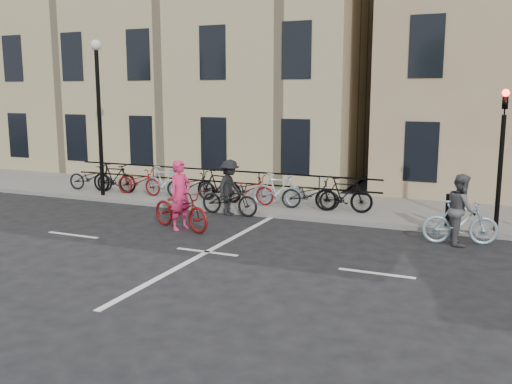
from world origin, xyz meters
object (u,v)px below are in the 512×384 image
at_px(cyclist_grey, 461,216).
at_px(cyclist_dark, 230,193).
at_px(traffic_light, 502,142).
at_px(lamp_post, 98,98).
at_px(cyclist_pink, 181,206).

bearing_deg(cyclist_grey, cyclist_dark, 69.18).
height_order(traffic_light, lamp_post, lamp_post).
bearing_deg(cyclist_grey, lamp_post, 69.60).
xyz_separation_m(cyclist_pink, cyclist_grey, (7.13, 1.42, 0.05)).
bearing_deg(cyclist_dark, lamp_post, 88.00).
height_order(lamp_post, cyclist_pink, lamp_post).
height_order(lamp_post, cyclist_grey, lamp_post).
height_order(cyclist_pink, cyclist_dark, cyclist_pink).
xyz_separation_m(cyclist_pink, cyclist_dark, (0.41, 2.18, 0.01)).
distance_m(cyclist_pink, cyclist_grey, 7.27).
relative_size(traffic_light, lamp_post, 0.74).
bearing_deg(traffic_light, cyclist_grey, -123.76).
height_order(traffic_light, cyclist_dark, traffic_light).
xyz_separation_m(traffic_light, cyclist_grey, (-0.80, -1.20, -1.74)).
relative_size(cyclist_grey, cyclist_dark, 0.97).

